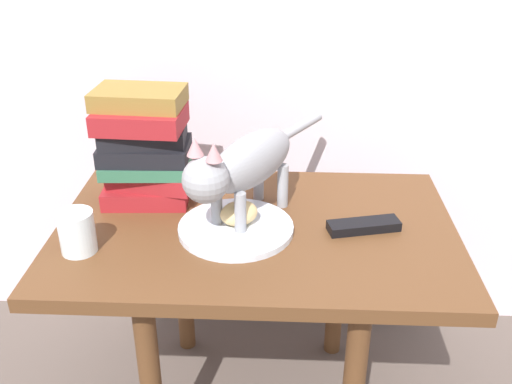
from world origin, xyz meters
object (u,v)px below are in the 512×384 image
at_px(plate, 236,228).
at_px(bread_roll, 239,213).
at_px(book_stack, 145,147).
at_px(tv_remote, 364,226).
at_px(side_table, 256,254).
at_px(candle_jar, 77,234).
at_px(cat, 244,165).

relative_size(plate, bread_roll, 2.99).
height_order(book_stack, tv_remote, book_stack).
distance_m(side_table, candle_jar, 0.37).
bearing_deg(book_stack, plate, -32.10).
height_order(bread_roll, candle_jar, candle_jar).
bearing_deg(plate, tv_remote, 3.75).
distance_m(side_table, book_stack, 0.34).
height_order(side_table, bread_roll, bread_roll).
bearing_deg(plate, candle_jar, -163.71).
bearing_deg(tv_remote, book_stack, 153.13).
relative_size(book_stack, candle_jar, 3.05).
height_order(bread_roll, tv_remote, bread_roll).
xyz_separation_m(side_table, bread_roll, (-0.03, -0.02, 0.11)).
relative_size(bread_roll, cat, 0.19).
bearing_deg(bread_roll, book_stack, 150.02).
xyz_separation_m(side_table, cat, (-0.03, 0.02, 0.20)).
distance_m(bread_roll, tv_remote, 0.26).
distance_m(cat, tv_remote, 0.28).
distance_m(book_stack, candle_jar, 0.25).
relative_size(plate, book_stack, 0.92).
height_order(plate, cat, cat).
xyz_separation_m(side_table, book_stack, (-0.25, 0.11, 0.20)).
xyz_separation_m(plate, book_stack, (-0.21, 0.13, 0.12)).
relative_size(candle_jar, tv_remote, 0.57).
bearing_deg(side_table, bread_roll, -152.97).
bearing_deg(book_stack, bread_roll, -29.98).
distance_m(side_table, tv_remote, 0.24).
height_order(candle_jar, tv_remote, candle_jar).
bearing_deg(cat, plate, -109.48).
distance_m(plate, cat, 0.13).
bearing_deg(cat, bread_roll, -103.52).
distance_m(plate, tv_remote, 0.27).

